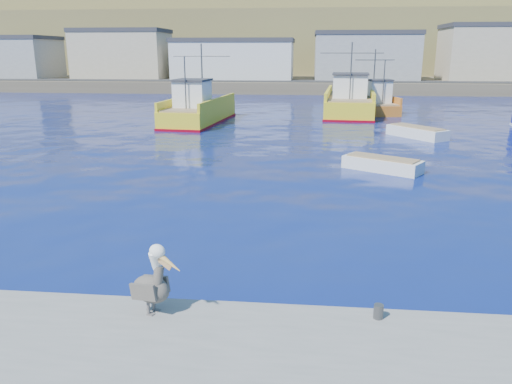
# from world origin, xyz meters

# --- Properties ---
(ground) EXTENTS (260.00, 260.00, 0.00)m
(ground) POSITION_xyz_m (0.00, 0.00, 0.00)
(ground) COLOR #060E51
(ground) RESTS_ON ground
(dock_bollards) EXTENTS (36.20, 0.20, 0.30)m
(dock_bollards) POSITION_xyz_m (0.60, -3.40, 0.65)
(dock_bollards) COLOR #4C4C4C
(dock_bollards) RESTS_ON dock
(far_shore) EXTENTS (200.00, 81.00, 24.00)m
(far_shore) POSITION_xyz_m (0.00, 109.20, 8.98)
(far_shore) COLOR brown
(far_shore) RESTS_ON ground
(trawler_yellow_a) EXTENTS (4.91, 11.07, 6.45)m
(trawler_yellow_a) POSITION_xyz_m (-7.57, 28.35, 1.01)
(trawler_yellow_a) COLOR yellow
(trawler_yellow_a) RESTS_ON ground
(trawler_yellow_b) EXTENTS (5.96, 12.91, 6.68)m
(trawler_yellow_b) POSITION_xyz_m (5.43, 35.78, 1.11)
(trawler_yellow_b) COLOR yellow
(trawler_yellow_b) RESTS_ON ground
(boat_orange) EXTENTS (4.09, 7.78, 5.96)m
(boat_orange) POSITION_xyz_m (8.05, 37.03, 0.99)
(boat_orange) COLOR #C3691F
(boat_orange) RESTS_ON ground
(skiff_mid) EXTENTS (3.97, 3.19, 0.84)m
(skiff_mid) POSITION_xyz_m (5.26, 12.12, 0.27)
(skiff_mid) COLOR silver
(skiff_mid) RESTS_ON ground
(skiff_extra) EXTENTS (3.81, 4.36, 0.94)m
(skiff_extra) POSITION_xyz_m (9.05, 22.54, 0.30)
(skiff_extra) COLOR silver
(skiff_extra) RESTS_ON ground
(pelican) EXTENTS (1.23, 0.76, 1.55)m
(pelican) POSITION_xyz_m (-1.60, -3.65, 1.16)
(pelican) COLOR #595451
(pelican) RESTS_ON dock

